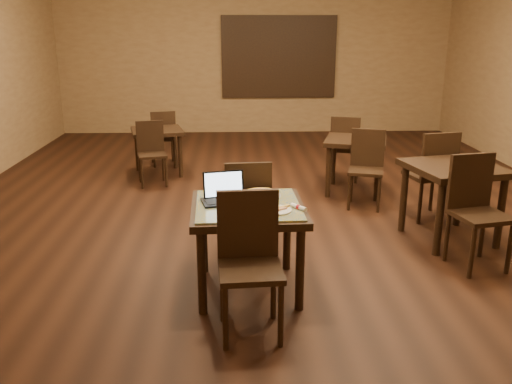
{
  "coord_description": "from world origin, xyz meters",
  "views": [
    {
      "loc": [
        -0.41,
        -6.4,
        2.15
      ],
      "look_at": [
        -0.24,
        -2.15,
        0.85
      ],
      "focal_mm": 38.0,
      "sensor_mm": 36.0,
      "label": 1
    }
  ],
  "objects_px": {
    "other_table_a": "(355,148)",
    "other_table_c_chair_near": "(476,204)",
    "chair_main_near": "(249,255)",
    "other_table_a_chair_near": "(367,164)",
    "other_table_c_chair_far": "(433,171)",
    "pizza_pan": "(261,195)",
    "other_table_a_chair_far": "(345,145)",
    "other_table_c": "(453,178)",
    "chair_main_far": "(247,205)",
    "other_table_b_chair_far": "(163,135)",
    "laptop": "(224,194)",
    "other_table_b_chair_near": "(151,149)",
    "other_table_b": "(157,137)",
    "tiled_table": "(248,216)"
  },
  "relations": [
    {
      "from": "other_table_b",
      "to": "other_table_c_chair_far",
      "type": "distance_m",
      "value": 4.04
    },
    {
      "from": "other_table_b",
      "to": "other_table_b_chair_near",
      "type": "height_order",
      "value": "other_table_b_chair_near"
    },
    {
      "from": "chair_main_far",
      "to": "other_table_a_chair_near",
      "type": "bearing_deg",
      "value": -137.77
    },
    {
      "from": "laptop",
      "to": "other_table_b_chair_near",
      "type": "height_order",
      "value": "laptop"
    },
    {
      "from": "other_table_a_chair_near",
      "to": "other_table_c",
      "type": "xyz_separation_m",
      "value": [
        0.61,
        -1.17,
        0.13
      ]
    },
    {
      "from": "other_table_b",
      "to": "other_table_c_chair_near",
      "type": "height_order",
      "value": "other_table_c_chair_near"
    },
    {
      "from": "tiled_table",
      "to": "other_table_b_chair_near",
      "type": "bearing_deg",
      "value": 108.9
    },
    {
      "from": "chair_main_near",
      "to": "other_table_a_chair_far",
      "type": "xyz_separation_m",
      "value": [
        1.48,
        3.95,
        -0.05
      ]
    },
    {
      "from": "tiled_table",
      "to": "other_table_a",
      "type": "distance_m",
      "value": 3.16
    },
    {
      "from": "tiled_table",
      "to": "other_table_c",
      "type": "relative_size",
      "value": 0.94
    },
    {
      "from": "other_table_a",
      "to": "other_table_c_chair_near",
      "type": "bearing_deg",
      "value": -59.26
    },
    {
      "from": "laptop",
      "to": "other_table_b_chair_far",
      "type": "height_order",
      "value": "laptop"
    },
    {
      "from": "laptop",
      "to": "other_table_a",
      "type": "xyz_separation_m",
      "value": [
        1.7,
        2.68,
        -0.22
      ]
    },
    {
      "from": "laptop",
      "to": "chair_main_near",
      "type": "bearing_deg",
      "value": -87.37
    },
    {
      "from": "tiled_table",
      "to": "laptop",
      "type": "distance_m",
      "value": 0.28
    },
    {
      "from": "chair_main_near",
      "to": "other_table_a_chair_near",
      "type": "distance_m",
      "value": 3.22
    },
    {
      "from": "chair_main_near",
      "to": "other_table_a",
      "type": "bearing_deg",
      "value": 62.32
    },
    {
      "from": "laptop",
      "to": "other_table_c_chair_far",
      "type": "bearing_deg",
      "value": 21.08
    },
    {
      "from": "other_table_a",
      "to": "other_table_b_chair_far",
      "type": "xyz_separation_m",
      "value": [
        -2.74,
        1.57,
        -0.11
      ]
    },
    {
      "from": "pizza_pan",
      "to": "other_table_c",
      "type": "xyz_separation_m",
      "value": [
        2.01,
        0.82,
        -0.1
      ]
    },
    {
      "from": "other_table_a_chair_near",
      "to": "other_table_a_chair_far",
      "type": "xyz_separation_m",
      "value": [
        -0.05,
        1.11,
        0.0
      ]
    },
    {
      "from": "laptop",
      "to": "other_table_a",
      "type": "bearing_deg",
      "value": 45.13
    },
    {
      "from": "other_table_a_chair_far",
      "to": "other_table_b",
      "type": "bearing_deg",
      "value": 5.73
    },
    {
      "from": "pizza_pan",
      "to": "chair_main_near",
      "type": "bearing_deg",
      "value": -98.44
    },
    {
      "from": "laptop",
      "to": "tiled_table",
      "type": "bearing_deg",
      "value": -40.24
    },
    {
      "from": "other_table_c_chair_far",
      "to": "other_table_a_chair_near",
      "type": "bearing_deg",
      "value": -54.19
    },
    {
      "from": "chair_main_near",
      "to": "laptop",
      "type": "distance_m",
      "value": 0.78
    },
    {
      "from": "other_table_b_chair_far",
      "to": "other_table_c_chair_near",
      "type": "bearing_deg",
      "value": 117.0
    },
    {
      "from": "other_table_a",
      "to": "other_table_c",
      "type": "bearing_deg",
      "value": -53.86
    },
    {
      "from": "laptop",
      "to": "other_table_b_chair_near",
      "type": "xyz_separation_m",
      "value": [
        -1.08,
        3.22,
        -0.32
      ]
    },
    {
      "from": "other_table_b_chair_far",
      "to": "other_table_c",
      "type": "bearing_deg",
      "value": 122.0
    },
    {
      "from": "laptop",
      "to": "other_table_a_chair_near",
      "type": "relative_size",
      "value": 0.41
    },
    {
      "from": "other_table_a_chair_near",
      "to": "other_table_c_chair_near",
      "type": "height_order",
      "value": "other_table_c_chair_near"
    },
    {
      "from": "other_table_a_chair_near",
      "to": "other_table_c_chair_near",
      "type": "bearing_deg",
      "value": -55.64
    },
    {
      "from": "other_table_a_chair_near",
      "to": "other_table_a_chair_far",
      "type": "relative_size",
      "value": 1.0
    },
    {
      "from": "tiled_table",
      "to": "other_table_c_chair_near",
      "type": "xyz_separation_m",
      "value": [
        2.11,
        0.45,
        -0.07
      ]
    },
    {
      "from": "pizza_pan",
      "to": "other_table_b_chair_near",
      "type": "bearing_deg",
      "value": 114.48
    },
    {
      "from": "pizza_pan",
      "to": "other_table_a_chair_near",
      "type": "xyz_separation_m",
      "value": [
        1.4,
        1.99,
        -0.23
      ]
    },
    {
      "from": "other_table_b_chair_near",
      "to": "other_table_c_chair_near",
      "type": "distance_m",
      "value": 4.44
    },
    {
      "from": "other_table_a",
      "to": "other_table_c_chair_near",
      "type": "height_order",
      "value": "other_table_c_chair_near"
    },
    {
      "from": "other_table_a",
      "to": "other_table_a_chair_near",
      "type": "xyz_separation_m",
      "value": [
        0.02,
        -0.56,
        -0.07
      ]
    },
    {
      "from": "other_table_a",
      "to": "other_table_a_chair_far",
      "type": "distance_m",
      "value": 0.56
    },
    {
      "from": "chair_main_far",
      "to": "tiled_table",
      "type": "bearing_deg",
      "value": 84.64
    },
    {
      "from": "laptop",
      "to": "pizza_pan",
      "type": "distance_m",
      "value": 0.35
    },
    {
      "from": "tiled_table",
      "to": "other_table_a_chair_far",
      "type": "relative_size",
      "value": 1.01
    },
    {
      "from": "pizza_pan",
      "to": "other_table_b_chair_far",
      "type": "height_order",
      "value": "other_table_b_chair_far"
    },
    {
      "from": "other_table_a_chair_near",
      "to": "other_table_b_chair_near",
      "type": "height_order",
      "value": "other_table_a_chair_near"
    },
    {
      "from": "other_table_a_chair_near",
      "to": "other_table_b_chair_far",
      "type": "xyz_separation_m",
      "value": [
        -2.76,
        2.13,
        -0.03
      ]
    },
    {
      "from": "other_table_c",
      "to": "other_table_c_chair_far",
      "type": "relative_size",
      "value": 0.98
    },
    {
      "from": "laptop",
      "to": "other_table_a_chair_far",
      "type": "relative_size",
      "value": 0.41
    }
  ]
}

